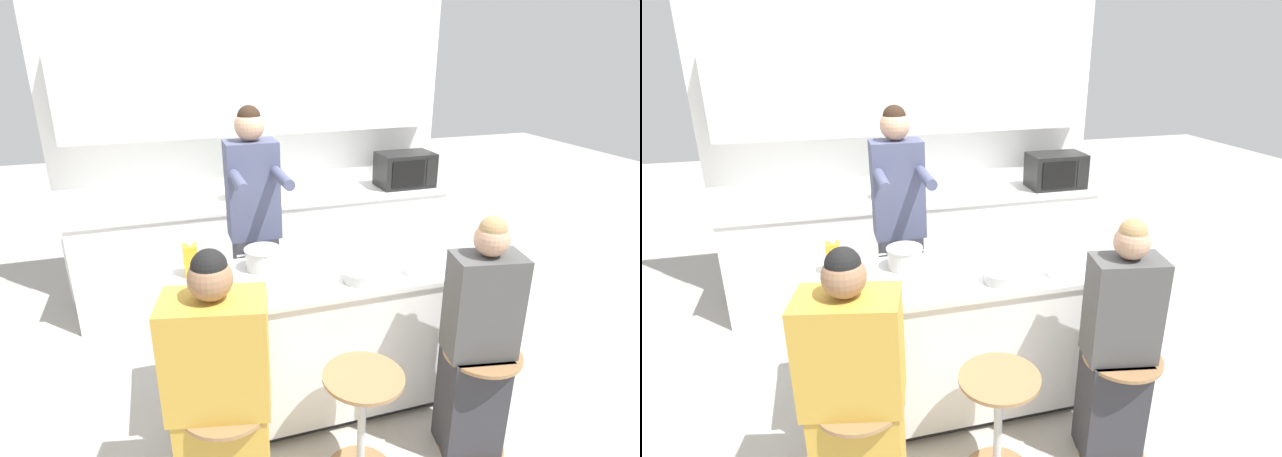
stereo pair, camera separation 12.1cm
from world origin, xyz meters
The scene contains 17 objects.
ground_plane centered at (0.00, 0.00, 0.00)m, with size 16.00×16.00×0.00m, color #B2ADA3.
wall_back centered at (0.00, 1.88, 1.54)m, with size 3.51×0.22×2.70m.
back_counter centered at (0.00, 1.58, 0.47)m, with size 3.26×0.63×0.93m.
kitchen_island centered at (0.00, 0.00, 0.47)m, with size 1.72×0.68×0.93m.
bar_stool_leftmost centered at (-0.69, -0.66, 0.39)m, with size 0.42×0.42×0.65m.
bar_stool_center centered at (0.00, -0.65, 0.39)m, with size 0.42×0.42×0.65m.
bar_stool_rightmost centered at (0.69, -0.66, 0.39)m, with size 0.42×0.42×0.65m.
person_cooking centered at (-0.30, 0.61, 0.94)m, with size 0.34×0.58×1.85m.
person_wrapped_blanket centered at (-0.71, -0.64, 0.67)m, with size 0.51×0.38×1.43m.
person_seated_near centered at (0.67, -0.64, 0.65)m, with size 0.39×0.32×1.43m.
cooking_pot centered at (-0.34, 0.15, 1.00)m, with size 0.31×0.22×0.13m.
fruit_bowl centered at (0.16, -0.19, 0.96)m, with size 0.20×0.20×0.06m.
coffee_cup_near centered at (0.49, -0.20, 0.97)m, with size 0.12×0.09×0.08m.
banana_bunch centered at (-0.66, -0.06, 0.96)m, with size 0.16×0.11×0.05m.
juice_carton centered at (-0.75, 0.19, 1.03)m, with size 0.08×0.08×0.21m.
microwave centered at (1.30, 1.53, 1.09)m, with size 0.51×0.33×0.32m.
potted_plant centered at (-0.26, 1.58, 1.09)m, with size 0.22×0.22×0.29m.
Camera 1 is at (-0.84, -2.56, 2.23)m, focal length 28.00 mm.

